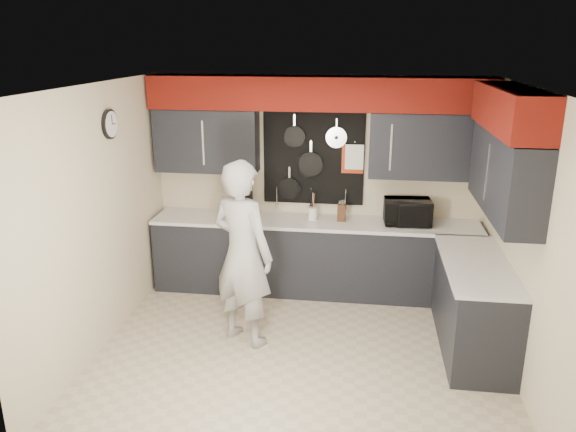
# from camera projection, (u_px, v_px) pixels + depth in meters

# --- Properties ---
(ground) EXTENTS (4.00, 4.00, 0.00)m
(ground) POSITION_uv_depth(u_px,v_px,m) (300.00, 351.00, 5.62)
(ground) COLOR #BFB194
(ground) RESTS_ON ground
(back_wall_assembly) EXTENTS (4.00, 0.36, 2.60)m
(back_wall_assembly) POSITION_uv_depth(u_px,v_px,m) (318.00, 127.00, 6.53)
(back_wall_assembly) COLOR beige
(back_wall_assembly) RESTS_ON ground
(right_wall_assembly) EXTENTS (0.36, 3.50, 2.60)m
(right_wall_assembly) POSITION_uv_depth(u_px,v_px,m) (509.00, 161.00, 5.05)
(right_wall_assembly) COLOR beige
(right_wall_assembly) RESTS_ON ground
(left_wall_assembly) EXTENTS (0.05, 3.50, 2.60)m
(left_wall_assembly) POSITION_uv_depth(u_px,v_px,m) (99.00, 216.00, 5.50)
(left_wall_assembly) COLOR beige
(left_wall_assembly) RESTS_ON ground
(base_cabinets) EXTENTS (3.95, 2.20, 0.92)m
(base_cabinets) POSITION_uv_depth(u_px,v_px,m) (354.00, 268.00, 6.49)
(base_cabinets) COLOR black
(base_cabinets) RESTS_ON ground
(microwave) EXTENTS (0.55, 0.40, 0.29)m
(microwave) POSITION_uv_depth(u_px,v_px,m) (407.00, 212.00, 6.54)
(microwave) COLOR black
(microwave) RESTS_ON base_cabinets
(knife_block) EXTENTS (0.10, 0.10, 0.21)m
(knife_block) POSITION_uv_depth(u_px,v_px,m) (341.00, 213.00, 6.66)
(knife_block) COLOR #382011
(knife_block) RESTS_ON base_cabinets
(utensil_crock) EXTENTS (0.11, 0.11, 0.15)m
(utensil_crock) POSITION_uv_depth(u_px,v_px,m) (313.00, 213.00, 6.73)
(utensil_crock) COLOR white
(utensil_crock) RESTS_ON base_cabinets
(coffee_maker) EXTENTS (0.20, 0.25, 0.36)m
(coffee_maker) POSITION_uv_depth(u_px,v_px,m) (244.00, 201.00, 6.83)
(coffee_maker) COLOR black
(coffee_maker) RESTS_ON base_cabinets
(person) EXTENTS (0.83, 0.73, 1.91)m
(person) POSITION_uv_depth(u_px,v_px,m) (243.00, 254.00, 5.57)
(person) COLOR #999997
(person) RESTS_ON ground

